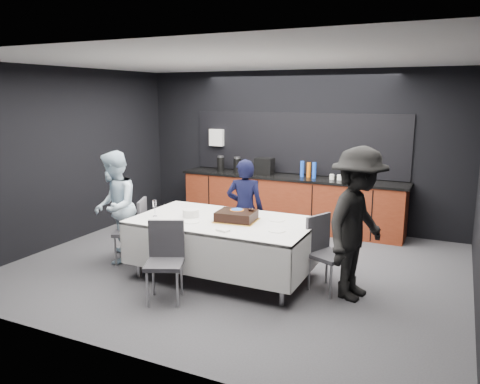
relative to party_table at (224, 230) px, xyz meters
name	(u,v)px	position (x,y,z in m)	size (l,w,h in m)	color
ground	(237,266)	(0.00, 0.40, -0.64)	(6.00, 6.00, 0.00)	#3E3E42
room_shell	(237,134)	(0.00, 0.40, 1.22)	(6.04, 5.04, 2.82)	white
kitchenette	(289,198)	(-0.02, 2.62, -0.10)	(4.10, 0.64, 2.05)	#5A1E0E
party_table	(224,230)	(0.00, 0.00, 0.00)	(2.32, 1.32, 0.78)	#99999E
cake_assembly	(236,216)	(0.18, 0.01, 0.20)	(0.55, 0.47, 0.16)	gold
plate_stack	(191,213)	(-0.46, -0.06, 0.19)	(0.21, 0.21, 0.10)	white
loose_plate_near	(191,222)	(-0.31, -0.28, 0.14)	(0.20, 0.20, 0.01)	white
loose_plate_right_a	(277,220)	(0.63, 0.26, 0.14)	(0.21, 0.21, 0.01)	white
loose_plate_right_b	(277,230)	(0.81, -0.19, 0.14)	(0.21, 0.21, 0.01)	white
loose_plate_far	(246,212)	(0.12, 0.46, 0.14)	(0.20, 0.20, 0.01)	white
fork_pile	(223,230)	(0.24, -0.47, 0.15)	(0.15, 0.10, 0.02)	white
champagne_flute	(155,205)	(-0.90, -0.24, 0.30)	(0.06, 0.06, 0.22)	white
chair_left	(135,226)	(-1.38, -0.07, -0.11)	(0.55, 0.55, 0.92)	#313036
chair_right	(325,247)	(1.30, 0.17, -0.11)	(0.56, 0.56, 0.92)	#313036
chair_near	(165,255)	(-0.31, -0.89, -0.11)	(0.56, 0.56, 0.92)	#313036
person_center	(245,209)	(-0.05, 0.77, 0.10)	(0.54, 0.35, 1.47)	black
person_left	(115,207)	(-1.69, -0.12, 0.16)	(0.78, 0.60, 1.60)	silver
person_right	(357,224)	(1.70, 0.09, 0.26)	(1.16, 0.67, 1.80)	black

